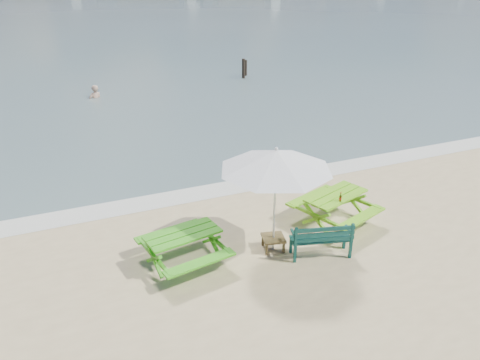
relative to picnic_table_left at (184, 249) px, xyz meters
name	(u,v)px	position (x,y,z in m)	size (l,w,h in m)	color
sea	(58,2)	(2.30, 83.54, -0.36)	(300.00, 300.00, 0.00)	slate
foam_strip	(229,188)	(2.30, 3.14, -0.36)	(22.00, 0.90, 0.01)	silver
picnic_table_left	(184,249)	(0.00, 0.00, 0.00)	(1.88, 2.02, 0.76)	#3AA218
picnic_table_right	(335,209)	(4.02, 0.24, 0.02)	(2.18, 2.30, 0.80)	#6CB91C
park_bench	(320,245)	(2.91, -0.89, -0.11)	(1.43, 0.79, 0.83)	#0E3D36
side_table	(273,243)	(2.05, -0.26, -0.20)	(0.59, 0.59, 0.32)	brown
patio_umbrella	(276,160)	(2.05, -0.26, 1.86)	(2.96, 2.96, 2.45)	silver
beer_bottle	(340,198)	(3.90, -0.11, 0.51)	(0.06, 0.06, 0.23)	brown
swimmer	(96,103)	(0.02, 15.24, -0.65)	(0.77, 0.63, 1.82)	tan
mooring_pilings	(244,70)	(8.63, 16.61, 0.05)	(0.57, 0.77, 1.31)	black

